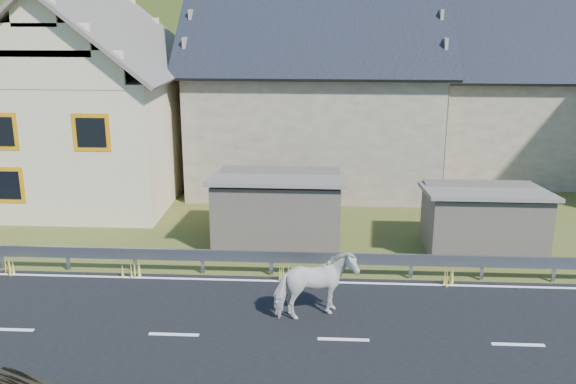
{
  "coord_description": "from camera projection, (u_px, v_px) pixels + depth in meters",
  "views": [
    {
      "loc": [
        -0.5,
        -13.42,
        7.52
      ],
      "look_at": [
        -1.48,
        3.16,
        2.68
      ],
      "focal_mm": 40.0,
      "sensor_mm": 36.0,
      "label": 1
    }
  ],
  "objects": [
    {
      "name": "ground",
      "position": [
        343.0,
        341.0,
        14.94
      ],
      "size": [
        160.0,
        160.0,
        0.0
      ],
      "primitive_type": "plane",
      "color": "#3A3C17",
      "rests_on": "ground"
    },
    {
      "name": "road",
      "position": [
        343.0,
        340.0,
        14.93
      ],
      "size": [
        60.0,
        7.0,
        0.04
      ],
      "primitive_type": "cube",
      "color": "black",
      "rests_on": "ground"
    },
    {
      "name": "lane_markings",
      "position": [
        343.0,
        339.0,
        14.92
      ],
      "size": [
        60.0,
        6.6,
        0.01
      ],
      "primitive_type": "cube",
      "color": "silver",
      "rests_on": "road"
    },
    {
      "name": "guardrail",
      "position": [
        341.0,
        259.0,
        18.31
      ],
      "size": [
        28.1,
        0.09,
        0.75
      ],
      "color": "#93969B",
      "rests_on": "ground"
    },
    {
      "name": "shed_left",
      "position": [
        278.0,
        210.0,
        20.97
      ],
      "size": [
        4.3,
        3.3,
        2.4
      ],
      "primitive_type": "cube",
      "color": "#5E5548",
      "rests_on": "ground"
    },
    {
      "name": "shed_right",
      "position": [
        483.0,
        221.0,
        20.15
      ],
      "size": [
        3.8,
        2.9,
        2.2
      ],
      "primitive_type": "cube",
      "color": "#5E5548",
      "rests_on": "ground"
    },
    {
      "name": "house_cream",
      "position": [
        90.0,
        87.0,
        25.78
      ],
      "size": [
        7.8,
        9.8,
        8.3
      ],
      "color": "beige",
      "rests_on": "ground"
    },
    {
      "name": "house_stone_a",
      "position": [
        315.0,
        74.0,
        28.07
      ],
      "size": [
        10.8,
        9.8,
        8.9
      ],
      "color": "tan",
      "rests_on": "ground"
    },
    {
      "name": "house_stone_b",
      "position": [
        532.0,
        80.0,
        29.53
      ],
      "size": [
        9.8,
        8.8,
        8.1
      ],
      "color": "tan",
      "rests_on": "ground"
    },
    {
      "name": "mountain",
      "position": [
        344.0,
        101.0,
        192.76
      ],
      "size": [
        440.0,
        280.0,
        260.0
      ],
      "primitive_type": "ellipsoid",
      "color": "#273E11",
      "rests_on": "ground"
    },
    {
      "name": "conifer_patch",
      "position": [
        41.0,
        14.0,
        121.8
      ],
      "size": [
        76.0,
        50.0,
        28.0
      ],
      "primitive_type": "ellipsoid",
      "color": "black",
      "rests_on": "ground"
    },
    {
      "name": "horse",
      "position": [
        315.0,
        286.0,
        15.78
      ],
      "size": [
        1.64,
        2.21,
        1.7
      ],
      "primitive_type": "imported",
      "rotation": [
        0.0,
        0.0,
        1.98
      ],
      "color": "silver",
      "rests_on": "road"
    }
  ]
}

